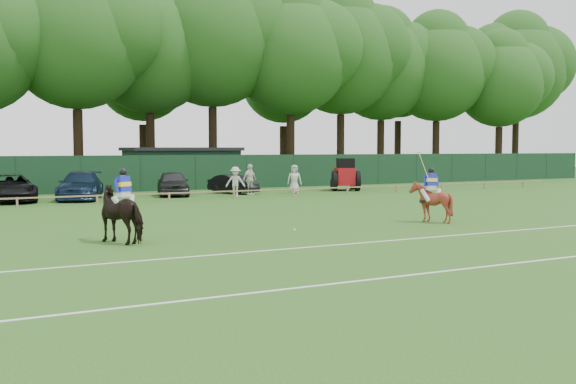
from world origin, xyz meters
TOP-DOWN VIEW (x-y plane):
  - ground at (0.00, 0.00)m, footprint 160.00×160.00m
  - horse_dark at (-5.56, 2.75)m, footprint 1.86×2.37m
  - horse_chestnut at (6.88, 2.67)m, footprint 1.73×1.83m
  - suv_black at (-6.90, 21.78)m, footprint 2.73×5.55m
  - sedan_navy at (-3.15, 21.58)m, footprint 3.85×5.93m
  - hatch_grey at (2.64, 22.19)m, footprint 2.98×4.90m
  - estate_black at (6.81, 22.26)m, footprint 2.48×3.98m
  - spectator_left at (5.75, 19.53)m, footprint 1.35×1.05m
  - spectator_mid at (7.14, 20.40)m, footprint 1.25×0.90m
  - spectator_right at (10.17, 19.99)m, footprint 1.09×0.92m
  - rider_dark at (-5.56, 2.74)m, footprint 0.89×0.60m
  - rider_chestnut at (6.88, 2.66)m, footprint 0.92×0.73m
  - polo_ball at (0.59, 2.68)m, footprint 0.09×0.09m
  - pitch_lines at (0.00, -3.50)m, footprint 60.00×5.10m
  - pitch_rail at (0.00, 18.00)m, footprint 62.10×0.10m
  - perimeter_fence at (0.00, 27.00)m, footprint 92.08×0.08m
  - utility_shed at (6.00, 30.00)m, footprint 8.40×4.40m
  - tree_row at (2.00, 35.00)m, footprint 96.00×12.00m
  - tractor at (15.01, 21.37)m, footprint 2.76×3.20m

SIDE VIEW (x-z plane):
  - ground at x=0.00m, z-range 0.00..0.00m
  - tree_row at x=2.00m, z-range -10.50..10.50m
  - pitch_lines at x=0.00m, z-range 0.00..0.01m
  - polo_ball at x=0.59m, z-range 0.00..0.09m
  - pitch_rail at x=0.00m, z-range 0.20..0.70m
  - estate_black at x=6.81m, z-range 0.00..1.24m
  - suv_black at x=-6.90m, z-range 0.00..1.52m
  - hatch_grey at x=2.64m, z-range 0.00..1.56m
  - sedan_navy at x=-3.15m, z-range 0.00..1.60m
  - horse_chestnut at x=6.88m, z-range 0.00..1.65m
  - horse_dark at x=-5.56m, z-range 0.00..1.82m
  - spectator_left at x=5.75m, z-range 0.00..1.84m
  - spectator_right at x=10.17m, z-range 0.00..1.90m
  - spectator_mid at x=7.14m, z-range 0.00..1.98m
  - tractor at x=15.01m, z-range -0.06..2.21m
  - perimeter_fence at x=0.00m, z-range 0.00..2.50m
  - utility_shed at x=6.00m, z-range 0.02..3.06m
  - rider_chestnut at x=6.88m, z-range 0.54..2.59m
  - rider_dark at x=-5.56m, z-range 1.00..2.41m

